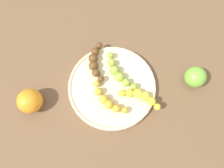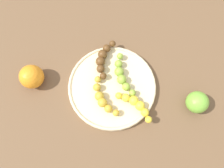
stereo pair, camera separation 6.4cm
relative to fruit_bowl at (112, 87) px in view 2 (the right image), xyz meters
The scene contains 8 objects.
ground_plane 0.01m from the fruit_bowl, ahead, with size 2.40×2.40×0.00m, color brown.
fruit_bowl is the anchor object (origin of this frame).
banana_green 0.05m from the fruit_bowl, 89.80° to the left, with size 0.14×0.08×0.03m.
banana_overripe 0.10m from the fruit_bowl, 153.00° to the left, with size 0.09×0.12×0.03m.
banana_spotted 0.06m from the fruit_bowl, 78.97° to the right, with size 0.14×0.07×0.03m.
banana_yellow 0.10m from the fruit_bowl, ahead, with size 0.13×0.05×0.03m.
orange_fruit 0.25m from the fruit_bowl, 140.06° to the right, with size 0.08×0.08×0.08m, color orange.
apple_green 0.27m from the fruit_bowl, 33.02° to the left, with size 0.07×0.07×0.07m, color #72B238.
Camera 2 is at (0.15, -0.15, 0.65)m, focal length 33.34 mm.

